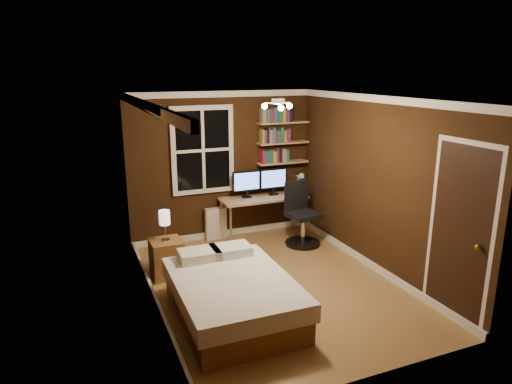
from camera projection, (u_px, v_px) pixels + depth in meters
name	position (u px, v px, depth m)	size (l,w,h in m)	color
floor	(273.00, 285.00, 6.20)	(4.20, 4.20, 0.00)	olive
wall_back	(222.00, 166.00, 7.75)	(3.20, 0.04, 2.50)	black
wall_left	(149.00, 211.00, 5.29)	(0.04, 4.20, 2.50)	black
wall_right	(376.00, 185.00, 6.47)	(0.04, 4.20, 2.50)	black
ceiling	(275.00, 98.00, 5.55)	(3.20, 4.20, 0.02)	white
window	(203.00, 150.00, 7.52)	(1.06, 0.06, 1.46)	white
door	(459.00, 235.00, 5.14)	(0.03, 0.82, 2.05)	black
door_knob	(478.00, 247.00, 4.86)	(0.06, 0.06, 0.06)	gold
ceiling_fixture	(278.00, 107.00, 5.49)	(0.44, 0.44, 0.18)	beige
bookshelf_lower	(283.00, 162.00, 8.04)	(0.92, 0.22, 0.03)	#A37D4F
books_row_lower	(283.00, 155.00, 8.01)	(0.48, 0.16, 0.23)	maroon
bookshelf_middle	(283.00, 143.00, 7.95)	(0.92, 0.22, 0.03)	#A37D4F
books_row_middle	(283.00, 135.00, 7.92)	(0.60, 0.16, 0.23)	#1B5879
bookshelf_upper	(283.00, 123.00, 7.86)	(0.92, 0.22, 0.03)	#A37D4F
books_row_upper	(283.00, 115.00, 7.83)	(0.48, 0.16, 0.23)	#25582C
bed	(232.00, 296.00, 5.36)	(1.33, 1.83, 0.62)	brown
nightstand	(167.00, 258.00, 6.40)	(0.43, 0.43, 0.54)	brown
bedside_lamp	(165.00, 226.00, 6.28)	(0.15, 0.15, 0.43)	beige
radiator	(216.00, 223.00, 7.85)	(0.36, 0.13, 0.54)	beige
desk	(264.00, 200.00, 7.87)	(1.50, 0.56, 0.71)	#A37D4F
monitor_left	(247.00, 184.00, 7.76)	(0.50, 0.12, 0.46)	black
monitor_right	(273.00, 182.00, 7.94)	(0.50, 0.12, 0.46)	black
desk_lamp	(299.00, 183.00, 7.88)	(0.14, 0.32, 0.44)	silver
office_chair	(301.00, 221.00, 7.58)	(0.58, 0.58, 1.05)	black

